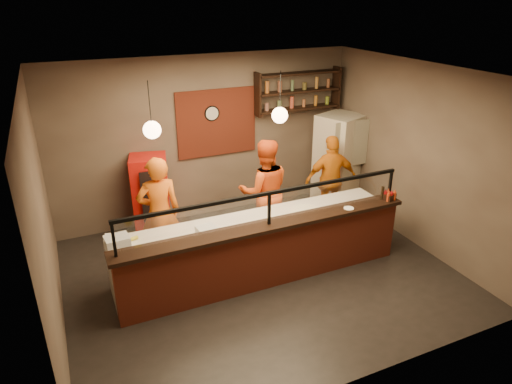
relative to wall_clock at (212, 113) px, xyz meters
name	(u,v)px	position (x,y,z in m)	size (l,w,h in m)	color
floor	(260,273)	(-0.10, -2.46, -2.10)	(6.00, 6.00, 0.00)	black
ceiling	(261,75)	(-0.10, -2.46, 1.10)	(6.00, 6.00, 0.00)	#342D28
wall_back	(207,138)	(-0.10, 0.04, -0.50)	(6.00, 6.00, 0.00)	#716153
wall_left	(43,221)	(-3.10, -2.46, -0.50)	(5.00, 5.00, 0.00)	#716153
wall_right	(417,156)	(2.90, -2.46, -0.50)	(5.00, 5.00, 0.00)	#716153
wall_front	(361,268)	(-0.10, -4.96, -0.50)	(6.00, 6.00, 0.00)	#716153
brick_patch	(217,123)	(0.10, 0.01, -0.20)	(1.60, 0.04, 1.30)	#973521
service_counter	(269,256)	(-0.10, -2.76, -1.60)	(4.60, 0.25, 1.00)	#973521
counter_ledge	(269,226)	(-0.10, -2.76, -1.07)	(4.70, 0.37, 0.06)	black
worktop_cabinet	(255,245)	(-0.10, -2.26, -1.68)	(4.60, 0.75, 0.85)	gray
worktop	(255,221)	(-0.10, -2.26, -1.23)	(4.60, 0.75, 0.05)	white
sneeze_guard	(269,205)	(-0.10, -2.76, -0.73)	(4.50, 0.05, 0.52)	white
wall_shelving	(298,91)	(1.80, -0.14, 0.30)	(1.84, 0.28, 0.85)	black
wall_clock	(212,113)	(0.00, 0.00, 0.00)	(0.30, 0.30, 0.04)	black
pendant_left	(152,130)	(-1.60, -2.26, 0.45)	(0.24, 0.24, 0.77)	black
pendant_right	(280,115)	(0.30, -2.26, 0.45)	(0.24, 0.24, 0.77)	black
cook_left	(159,213)	(-1.46, -1.51, -1.15)	(0.70, 0.46, 1.91)	orange
cook_mid	(264,191)	(0.45, -1.44, -1.14)	(0.94, 0.73, 1.93)	#E24E15
cook_right	(331,180)	(1.95, -1.29, -1.22)	(1.03, 0.43, 1.76)	orange
fridge	(338,161)	(2.50, -0.70, -1.12)	(0.82, 0.77, 1.97)	beige
red_cooler	(151,195)	(-1.35, -0.31, -1.34)	(0.65, 0.60, 1.52)	red
pizza_dough	(306,211)	(0.78, -2.33, -1.19)	(0.52, 0.52, 0.01)	white
prep_tub_a	(117,242)	(-2.24, -2.24, -1.12)	(0.33, 0.27, 0.17)	silver
prep_tub_b	(116,241)	(-2.25, -2.19, -1.13)	(0.30, 0.24, 0.15)	white
prep_tub_c	(207,231)	(-0.97, -2.44, -1.13)	(0.28, 0.22, 0.14)	white
rolling_pin	(127,241)	(-2.09, -2.16, -1.17)	(0.06, 0.06, 0.32)	yellow
condiment_caddy	(390,197)	(2.10, -2.80, -0.99)	(0.18, 0.14, 0.10)	black
pepper_mill	(382,193)	(1.99, -2.74, -0.93)	(0.05, 0.05, 0.23)	black
small_plate	(349,208)	(1.29, -2.81, -1.03)	(0.16, 0.16, 0.01)	white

